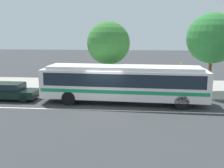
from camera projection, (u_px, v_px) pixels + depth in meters
ground_plane at (104, 107)px, 18.19m from camera, size 120.00×120.00×0.00m
sidewalk_slab at (113, 87)px, 24.56m from camera, size 60.00×8.00×0.12m
lane_stripe_center at (103, 110)px, 17.41m from camera, size 56.00×0.16×0.01m
transit_bus at (124, 82)px, 18.92m from camera, size 11.85×3.12×2.71m
sedan_behind_bus at (9, 90)px, 20.02m from camera, size 4.29×1.86×1.29m
pedestrian_waiting_near_sign at (104, 82)px, 21.35m from camera, size 0.46×0.46×1.64m
bus_stop_sign at (180, 75)px, 20.36m from camera, size 0.13×0.44×2.67m
street_tree_near_stop at (108, 43)px, 21.95m from camera, size 3.58×3.58×5.85m
street_tree_mid_block at (212, 38)px, 21.51m from camera, size 4.15×4.15×6.55m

